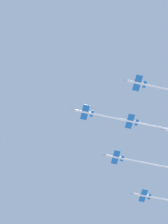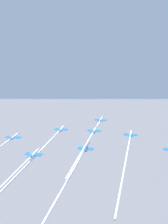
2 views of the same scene
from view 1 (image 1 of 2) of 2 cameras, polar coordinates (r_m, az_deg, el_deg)
The scene contains 3 objects.
jet_lead at distance 186.43m, azimuth 5.38°, elevation -1.09°, with size 58.37×13.45×2.14m.
jet_starboard_inner at distance 200.32m, azimuth 11.53°, elevation -7.47°, with size 75.75×16.55×2.14m.
jet_port_outer at distance 191.48m, azimuth 11.34°, elevation -2.26°, with size 58.20×13.42×2.14m.
Camera 1 is at (-20.34, -69.29, 1.84)m, focal length 66.46 mm.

